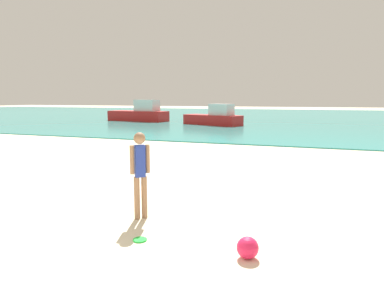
# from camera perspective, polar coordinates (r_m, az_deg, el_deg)

# --- Properties ---
(water) EXTENTS (160.00, 60.00, 0.06)m
(water) POSITION_cam_1_polar(r_m,az_deg,el_deg) (47.27, 16.36, 4.44)
(water) COLOR teal
(water) RESTS_ON ground
(person_standing) EXTENTS (0.31, 0.30, 1.71)m
(person_standing) POSITION_cam_1_polar(r_m,az_deg,el_deg) (6.72, -8.66, -4.33)
(person_standing) COLOR #936B4C
(person_standing) RESTS_ON ground
(frisbee) EXTENTS (0.23, 0.23, 0.03)m
(frisbee) POSITION_cam_1_polar(r_m,az_deg,el_deg) (5.98, -8.69, -15.53)
(frisbee) COLOR green
(frisbee) RESTS_ON ground
(boat_near) EXTENTS (5.69, 3.59, 1.84)m
(boat_near) POSITION_cam_1_polar(r_m,az_deg,el_deg) (30.27, 3.73, 4.42)
(boat_near) COLOR red
(boat_near) RESTS_ON water
(boat_far) EXTENTS (6.67, 2.95, 2.19)m
(boat_far) POSITION_cam_1_polar(r_m,az_deg,el_deg) (35.98, -8.69, 5.04)
(boat_far) COLOR red
(boat_far) RESTS_ON water
(beach_ball) EXTENTS (0.33, 0.33, 0.33)m
(beach_ball) POSITION_cam_1_polar(r_m,az_deg,el_deg) (5.33, 9.27, -16.72)
(beach_ball) COLOR #E51E4C
(beach_ball) RESTS_ON ground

